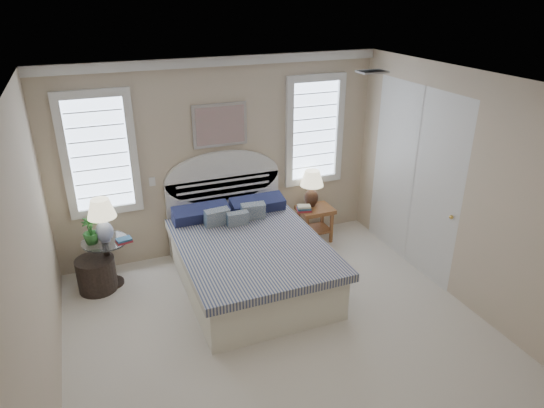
{
  "coord_description": "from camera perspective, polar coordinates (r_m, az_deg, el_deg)",
  "views": [
    {
      "loc": [
        -1.69,
        -3.61,
        3.48
      ],
      "look_at": [
        0.15,
        1.0,
        1.26
      ],
      "focal_mm": 32.0,
      "sensor_mm": 36.0,
      "label": 1
    }
  ],
  "objects": [
    {
      "name": "side_table_left",
      "position": [
        6.45,
        -18.79,
        -6.01
      ],
      "size": [
        0.56,
        0.56,
        0.63
      ],
      "color": "black",
      "rests_on": "floor"
    },
    {
      "name": "wall_right",
      "position": [
        5.75,
        23.78,
        0.2
      ],
      "size": [
        0.02,
        5.0,
        2.7
      ],
      "primitive_type": "cube",
      "color": "#C2AB92",
      "rests_on": "floor"
    },
    {
      "name": "lamp_right",
      "position": [
        7.07,
        4.71,
        2.33
      ],
      "size": [
        0.44,
        0.44,
        0.55
      ],
      "rotation": [
        0.0,
        0.0,
        -0.39
      ],
      "color": "black",
      "rests_on": "nightstand_right"
    },
    {
      "name": "floor",
      "position": [
        5.29,
        2.59,
        -17.09
      ],
      "size": [
        4.5,
        5.0,
        0.01
      ],
      "primitive_type": "cube",
      "color": "beige",
      "rests_on": "ground"
    },
    {
      "name": "nightstand_right",
      "position": [
        7.19,
        5.09,
        -1.51
      ],
      "size": [
        0.5,
        0.4,
        0.53
      ],
      "color": "brown",
      "rests_on": "floor"
    },
    {
      "name": "bed",
      "position": [
        6.17,
        -2.92,
        -6.04
      ],
      "size": [
        1.72,
        2.28,
        1.47
      ],
      "color": "white",
      "rests_on": "floor"
    },
    {
      "name": "crown_molding",
      "position": [
        6.35,
        -6.45,
        16.36
      ],
      "size": [
        4.5,
        0.08,
        0.12
      ],
      "primitive_type": "cube",
      "color": "silver",
      "rests_on": "wall_back"
    },
    {
      "name": "lamp_left",
      "position": [
        6.18,
        -19.37,
        -1.3
      ],
      "size": [
        0.36,
        0.36,
        0.56
      ],
      "rotation": [
        0.0,
        0.0,
        -0.03
      ],
      "color": "silver",
      "rests_on": "side_table_left"
    },
    {
      "name": "painting",
      "position": [
        6.51,
        -6.12,
        9.19
      ],
      "size": [
        0.74,
        0.04,
        0.58
      ],
      "primitive_type": "cube",
      "color": "silver",
      "rests_on": "wall_back"
    },
    {
      "name": "closet_door",
      "position": [
        6.61,
        16.31,
        2.91
      ],
      "size": [
        0.02,
        1.8,
        2.4
      ],
      "primitive_type": "cube",
      "color": "silver",
      "rests_on": "floor"
    },
    {
      "name": "books_right",
      "position": [
        7.0,
        3.8,
        -0.52
      ],
      "size": [
        0.24,
        0.21,
        0.08
      ],
      "rotation": [
        0.0,
        0.0,
        -0.35
      ],
      "color": "maroon",
      "rests_on": "nightstand_right"
    },
    {
      "name": "books_left",
      "position": [
        6.21,
        -17.01,
        -4.11
      ],
      "size": [
        0.21,
        0.17,
        0.05
      ],
      "rotation": [
        0.0,
        0.0,
        0.22
      ],
      "color": "maroon",
      "rests_on": "side_table_left"
    },
    {
      "name": "window_right",
      "position": [
        7.08,
        4.98,
        8.61
      ],
      "size": [
        0.9,
        0.06,
        1.6
      ],
      "primitive_type": "cube",
      "color": "#C9DFFF",
      "rests_on": "wall_back"
    },
    {
      "name": "wall_back",
      "position": [
        6.68,
        -6.04,
        5.38
      ],
      "size": [
        4.5,
        0.02,
        2.7
      ],
      "primitive_type": "cube",
      "color": "#C2AB92",
      "rests_on": "floor"
    },
    {
      "name": "switch_plate",
      "position": [
        6.56,
        -13.91,
        2.57
      ],
      "size": [
        0.08,
        0.01,
        0.12
      ],
      "primitive_type": "cube",
      "color": "silver",
      "rests_on": "wall_back"
    },
    {
      "name": "floor_pot",
      "position": [
        6.48,
        -19.93,
        -7.77
      ],
      "size": [
        0.57,
        0.57,
        0.43
      ],
      "primitive_type": "cylinder",
      "rotation": [
        0.0,
        0.0,
        -0.24
      ],
      "color": "black",
      "rests_on": "floor"
    },
    {
      "name": "potted_plant",
      "position": [
        6.25,
        -20.59,
        -2.95
      ],
      "size": [
        0.22,
        0.22,
        0.34
      ],
      "primitive_type": "imported",
      "rotation": [
        0.0,
        0.0,
        0.14
      ],
      "color": "#30692A",
      "rests_on": "side_table_left"
    },
    {
      "name": "ceiling",
      "position": [
        4.06,
        3.31,
        12.99
      ],
      "size": [
        4.5,
        5.0,
        0.01
      ],
      "primitive_type": "cube",
      "color": "white",
      "rests_on": "wall_back"
    },
    {
      "name": "wall_left",
      "position": [
        4.22,
        -26.48,
        -9.01
      ],
      "size": [
        0.02,
        5.0,
        2.7
      ],
      "primitive_type": "cube",
      "color": "#C2AB92",
      "rests_on": "floor"
    },
    {
      "name": "hvac_vent",
      "position": [
        5.33,
        11.72,
        14.99
      ],
      "size": [
        0.3,
        0.2,
        0.02
      ],
      "primitive_type": "cube",
      "color": "#B2B2B2",
      "rests_on": "ceiling"
    },
    {
      "name": "window_left",
      "position": [
        6.37,
        -19.64,
        5.51
      ],
      "size": [
        0.9,
        0.06,
        1.6
      ],
      "primitive_type": "cube",
      "color": "#C9DFFF",
      "rests_on": "wall_back"
    }
  ]
}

